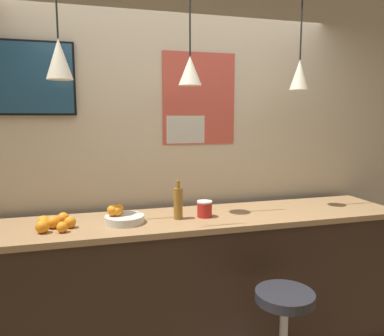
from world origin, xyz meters
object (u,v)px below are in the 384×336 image
Objects in this scene: fruit_bowl at (122,217)px; juice_bottle at (178,203)px; bar_stool at (284,331)px; spread_jar at (205,209)px; mounted_tv at (22,78)px.

juice_bottle reaches higher than fruit_bowl.
fruit_bowl is 0.39m from juice_bottle.
fruit_bowl is at bearing 179.15° from juice_bottle.
spread_jar reaches higher than bar_stool.
juice_bottle is at bearing -21.47° from mounted_tv.
juice_bottle is at bearing 180.00° from spread_jar.
bar_stool is 2.60× the size of fruit_bowl.
spread_jar is 0.16× the size of mounted_tv.
spread_jar is at bearing -18.29° from mounted_tv.
spread_jar is at bearing -0.56° from fruit_bowl.
bar_stool is at bearing -48.45° from juice_bottle.
mounted_tv is at bearing 147.94° from fruit_bowl.
fruit_bowl is 0.97× the size of juice_bottle.
bar_stool is at bearing -33.10° from fruit_bowl.
fruit_bowl is (-0.90, 0.59, 0.63)m from bar_stool.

